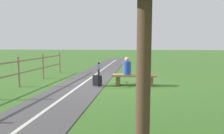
% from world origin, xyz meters
% --- Properties ---
extents(ground_plane, '(80.00, 80.00, 0.00)m').
position_xyz_m(ground_plane, '(0.00, 0.00, 0.00)').
color(ground_plane, '#3D6B28').
extents(paved_path, '(4.28, 36.05, 0.02)m').
position_xyz_m(paved_path, '(1.30, 4.00, 0.01)').
color(paved_path, '#4C494C').
rests_on(paved_path, ground_plane).
extents(path_centre_line, '(2.16, 31.94, 0.00)m').
position_xyz_m(path_centre_line, '(1.30, 4.00, 0.02)').
color(path_centre_line, silver).
rests_on(path_centre_line, paved_path).
extents(bench, '(1.74, 0.46, 0.45)m').
position_xyz_m(bench, '(-1.07, 0.44, 0.31)').
color(bench, '#937047').
rests_on(bench, ground_plane).
extents(person_seated, '(0.32, 0.32, 0.70)m').
position_xyz_m(person_seated, '(-0.77, 0.44, 0.75)').
color(person_seated, '#2847B7').
rests_on(person_seated, bench).
extents(bicycle, '(0.25, 1.76, 0.88)m').
position_xyz_m(bicycle, '(0.39, 0.21, 0.37)').
color(bicycle, black).
rests_on(bicycle, ground_plane).
extents(backpack, '(0.37, 0.32, 0.43)m').
position_xyz_m(backpack, '(0.40, 0.63, 0.21)').
color(backpack, black).
rests_on(backpack, ground_plane).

